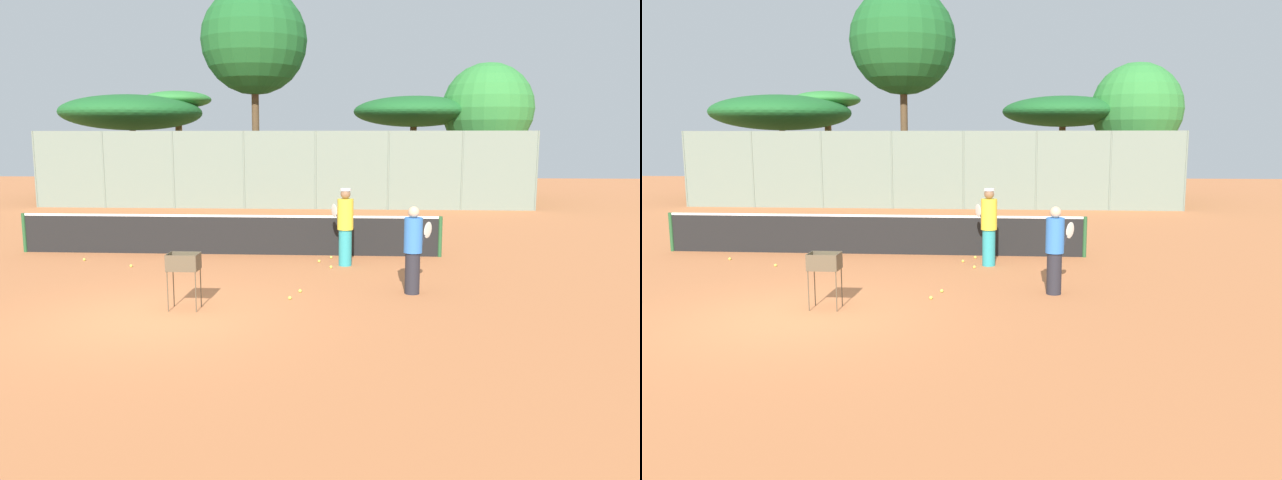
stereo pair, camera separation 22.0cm
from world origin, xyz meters
TOP-DOWN VIEW (x-y plane):
  - ground_plane at (0.00, 0.00)m, footprint 80.00×80.00m
  - tennis_net at (0.00, 6.05)m, footprint 11.36×0.10m
  - back_fence at (0.00, 17.09)m, footprint 22.27×0.08m
  - tree_0 at (-1.59, 20.48)m, footprint 5.10×5.10m
  - tree_1 at (6.26, 22.61)m, footprint 6.19×6.19m
  - tree_2 at (-8.28, 21.92)m, footprint 7.20×7.20m
  - tree_3 at (-6.13, 22.92)m, footprint 3.53×3.53m
  - tree_4 at (9.85, 21.93)m, footprint 4.52×4.52m
  - player_white_outfit at (3.17, 4.75)m, footprint 0.60×0.86m
  - player_red_cap at (4.58, 2.02)m, footprint 0.65×0.78m
  - ball_cart at (0.36, 0.58)m, footprint 0.56×0.41m
  - tennis_ball_0 at (2.18, 1.40)m, footprint 0.07×0.07m
  - tennis_ball_1 at (2.33, 1.96)m, footprint 0.07×0.07m
  - tennis_ball_2 at (-3.48, 4.92)m, footprint 0.07×0.07m
  - tennis_ball_3 at (2.79, 5.64)m, footprint 0.07×0.07m
  - tennis_ball_5 at (2.51, 5.10)m, footprint 0.07×0.07m
  - tennis_ball_6 at (-2.00, 4.22)m, footprint 0.07×0.07m
  - tennis_ball_8 at (2.84, 4.39)m, footprint 0.07×0.07m
  - parked_car at (0.31, 19.22)m, footprint 4.20×1.70m

SIDE VIEW (x-z plane):
  - ground_plane at x=0.00m, z-range 0.00..0.00m
  - tennis_ball_0 at x=2.18m, z-range 0.00..0.07m
  - tennis_ball_1 at x=2.33m, z-range 0.00..0.07m
  - tennis_ball_2 at x=-3.48m, z-range 0.00..0.07m
  - tennis_ball_3 at x=2.79m, z-range 0.00..0.07m
  - tennis_ball_5 at x=2.51m, z-range 0.00..0.07m
  - tennis_ball_6 at x=-2.00m, z-range 0.00..0.07m
  - tennis_ball_8 at x=2.84m, z-range 0.00..0.07m
  - tennis_net at x=0.00m, z-range 0.02..1.09m
  - parked_car at x=0.31m, z-range -0.14..1.46m
  - ball_cart at x=0.36m, z-range 0.28..1.31m
  - player_red_cap at x=4.58m, z-range 0.02..1.79m
  - player_white_outfit at x=3.17m, z-range 0.03..1.93m
  - back_fence at x=0.00m, z-range 0.00..3.42m
  - tree_2 at x=-8.28m, z-range 1.75..7.06m
  - tree_1 at x=6.26m, z-range 1.82..7.05m
  - tree_4 at x=9.85m, z-range 1.13..7.94m
  - tree_3 at x=-6.13m, z-range 2.20..7.77m
  - tree_0 at x=-1.59m, z-range 2.56..12.84m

